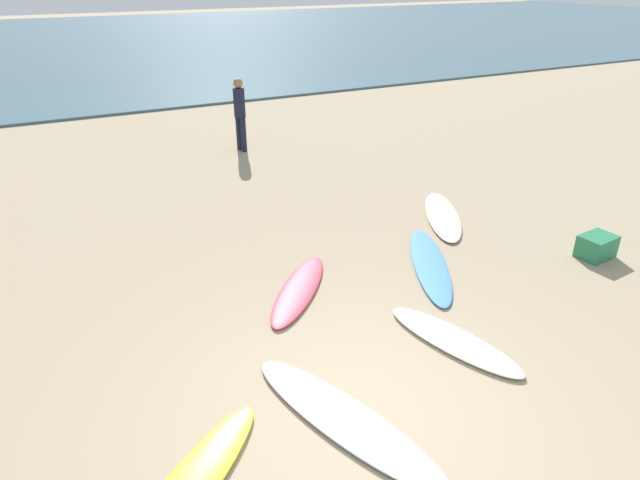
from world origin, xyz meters
TOP-DOWN VIEW (x-y plane):
  - ground_plane at (0.00, 0.00)m, footprint 120.00×120.00m
  - ocean_water at (0.00, 34.60)m, footprint 120.00×40.00m
  - surfboard_0 at (0.47, 2.44)m, footprint 1.72×1.84m
  - surfboard_1 at (-0.20, -0.09)m, footprint 1.35×2.62m
  - surfboard_2 at (2.62, 2.19)m, footprint 1.63×2.44m
  - surfboard_3 at (1.68, 0.46)m, footprint 1.04×2.01m
  - surfboard_5 at (3.98, 3.60)m, footprint 1.66×2.28m
  - beachgoer_near at (2.09, 9.31)m, footprint 0.34×0.34m
  - beach_cooler at (5.20, 1.24)m, footprint 0.60×0.48m

SIDE VIEW (x-z plane):
  - ground_plane at x=0.00m, z-range 0.00..0.00m
  - surfboard_2 at x=2.62m, z-range 0.00..0.07m
  - ocean_water at x=0.00m, z-range 0.00..0.08m
  - surfboard_0 at x=0.47m, z-range 0.00..0.08m
  - surfboard_5 at x=3.98m, z-range 0.00..0.08m
  - surfboard_3 at x=1.68m, z-range 0.00..0.08m
  - surfboard_1 at x=-0.20m, z-range 0.00..0.09m
  - beach_cooler at x=5.20m, z-range 0.00..0.37m
  - beachgoer_near at x=2.09m, z-range 0.11..1.91m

